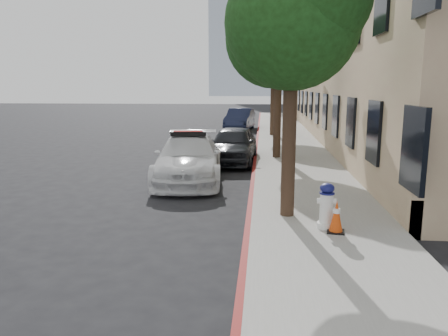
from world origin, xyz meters
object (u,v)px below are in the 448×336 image
Objects in this scene: parked_car_far at (240,119)px; traffic_cone at (336,217)px; parked_car_mid at (233,145)px; fire_hydrant at (326,206)px; police_car at (189,158)px.

traffic_cone is (2.98, -21.22, -0.26)m from parked_car_far.
parked_car_mid is 4.52× the size of fire_hydrant.
police_car is at bearing -86.50° from parked_car_far.
traffic_cone is (2.59, -8.43, -0.24)m from parked_car_mid.
police_car reaches higher than traffic_cone.
parked_car_mid is (1.17, 3.35, -0.01)m from police_car.
traffic_cone is at bearing -52.40° from fire_hydrant.
fire_hydrant is (2.43, -8.18, -0.11)m from parked_car_mid.
police_car reaches higher than parked_car_mid.
parked_car_mid is 12.79m from parked_car_far.
parked_car_far is (-0.40, 12.79, 0.02)m from parked_car_mid.
traffic_cone is (3.76, -5.09, -0.25)m from police_car.
police_car is 5.55× the size of fire_hydrant.
police_car is at bearing 131.72° from fire_hydrant.
fire_hydrant is at bearing -76.09° from parked_car_far.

